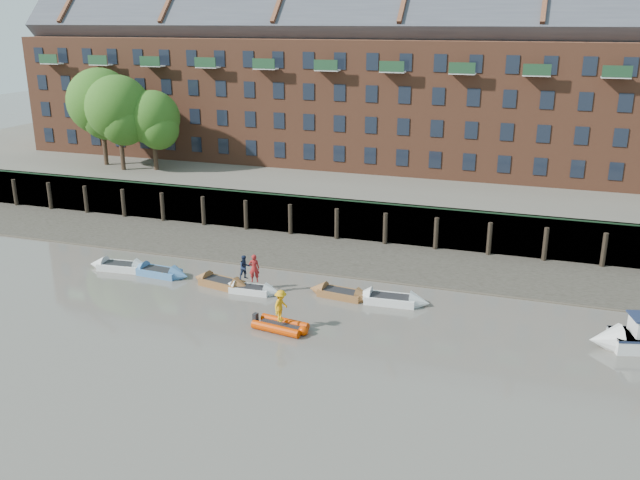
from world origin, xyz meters
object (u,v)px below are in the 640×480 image
at_px(rowboat_1, 159,272).
at_px(rowboat_3, 251,289).
at_px(rib_tender, 282,326).
at_px(rowboat_5, 390,299).
at_px(rowboat_2, 222,283).
at_px(person_rower_a, 254,268).
at_px(motor_launch, 638,338).
at_px(person_rower_b, 245,267).
at_px(rowboat_4, 341,294).
at_px(person_rib_crew, 281,306).
at_px(rowboat_0, 121,266).

bearing_deg(rowboat_1, rowboat_3, -2.41).
relative_size(rowboat_3, rib_tender, 1.23).
distance_m(rowboat_1, rowboat_5, 16.36).
xyz_separation_m(rowboat_2, person_rower_a, (2.59, -0.39, 1.51)).
relative_size(motor_launch, person_rower_a, 3.30).
distance_m(rowboat_3, person_rower_b, 1.50).
distance_m(rowboat_1, rowboat_4, 13.14).
bearing_deg(person_rower_a, person_rib_crew, 108.31).
height_order(rowboat_3, person_rower_a, person_rower_a).
relative_size(rowboat_1, rowboat_5, 0.94).
xyz_separation_m(rowboat_0, rib_tender, (14.56, -5.43, 0.00)).
xyz_separation_m(rowboat_2, motor_launch, (25.40, -0.81, 0.39)).
distance_m(rowboat_2, person_rower_b, 2.28).
distance_m(rowboat_4, person_rower_b, 6.51).
bearing_deg(motor_launch, rowboat_0, -17.29).
bearing_deg(person_rib_crew, rowboat_0, 76.56).
bearing_deg(person_rib_crew, motor_launch, -71.10).
height_order(rowboat_3, rib_tender, rowboat_3).
xyz_separation_m(rowboat_2, person_rower_b, (1.80, -0.14, 1.38)).
bearing_deg(person_rib_crew, person_rower_b, 50.22).
distance_m(rowboat_3, person_rower_a, 1.57).
height_order(rowboat_0, rowboat_5, rowboat_5).
height_order(rowboat_3, motor_launch, motor_launch).
xyz_separation_m(rowboat_3, person_rower_b, (-0.47, 0.20, 1.41)).
bearing_deg(person_rower_b, rowboat_5, -42.98).
bearing_deg(rowboat_5, person_rower_b, -177.59).
distance_m(rowboat_0, rowboat_2, 8.26).
relative_size(rowboat_2, person_rib_crew, 2.54).
height_order(rowboat_1, rowboat_2, rowboat_1).
bearing_deg(rowboat_0, person_rower_a, -10.36).
bearing_deg(rowboat_5, person_rib_crew, -135.24).
bearing_deg(person_rower_b, person_rib_crew, -95.87).
xyz_separation_m(rowboat_2, rib_tender, (6.32, -4.90, 0.01)).
bearing_deg(person_rower_b, rowboat_4, -40.28).
bearing_deg(motor_launch, rowboat_4, -20.42).
bearing_deg(rowboat_4, rowboat_5, 7.30).
bearing_deg(person_rower_b, rowboat_1, 125.98).
distance_m(rowboat_0, person_rib_crew, 15.49).
height_order(rowboat_3, person_rib_crew, person_rib_crew).
distance_m(rowboat_4, rib_tender, 6.00).
xyz_separation_m(rowboat_1, rib_tender, (11.37, -5.34, 0.01)).
xyz_separation_m(rowboat_5, motor_launch, (14.09, -1.68, 0.37)).
xyz_separation_m(rib_tender, person_rower_a, (-3.73, 4.51, 1.50)).
xyz_separation_m(rowboat_0, rowboat_3, (10.52, -0.88, -0.03)).
bearing_deg(person_rib_crew, rowboat_5, -34.54).
distance_m(rowboat_5, person_rib_crew, 7.76).
bearing_deg(rowboat_3, rowboat_5, 5.43).
bearing_deg(rowboat_1, person_rower_b, -1.15).
bearing_deg(rowboat_3, person_rower_b, 154.34).
bearing_deg(rowboat_3, rowboat_0, 172.93).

